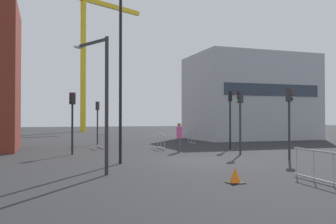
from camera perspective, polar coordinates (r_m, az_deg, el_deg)
ground at (r=18.83m, az=4.69°, el=-7.52°), size 160.00×160.00×0.00m
office_block at (r=39.72m, az=12.47°, el=2.17°), size 12.17×8.26×8.61m
construction_crane at (r=62.65m, az=-12.53°, el=10.76°), size 16.77×9.59×22.07m
streetlamp_tall at (r=17.88m, az=-7.96°, el=8.65°), size 1.96×0.25×8.86m
streetlamp_short at (r=14.57m, az=-10.28°, el=3.55°), size 1.16×1.98×5.26m
traffic_light_near at (r=20.16m, az=18.15°, el=0.12°), size 0.35×0.38×3.72m
traffic_light_median at (r=22.15m, az=11.02°, el=0.04°), size 0.38×0.28×3.75m
traffic_light_corner at (r=26.24m, az=9.53°, el=0.27°), size 0.31×0.39×4.04m
traffic_light_crosswalk at (r=22.61m, az=-14.51°, el=-0.09°), size 0.39×0.35×3.67m
traffic_light_far at (r=30.92m, az=-10.79°, el=-0.51°), size 0.34×0.39×3.52m
pedestrian_walking at (r=23.44m, az=1.74°, el=-3.56°), size 0.34×0.34×1.86m
safety_barrier_mid_span at (r=25.90m, az=-1.08°, el=-4.48°), size 0.29×2.34×1.08m
safety_barrier_left_run at (r=31.05m, az=3.62°, el=-3.90°), size 0.20×1.90×1.08m
safety_barrier_right_run at (r=13.60m, az=21.50°, el=-7.59°), size 0.23×2.21×1.08m
safety_barrier_rear at (r=26.90m, az=-10.30°, el=-4.33°), size 0.17×2.10×1.08m
traffic_cone_by_barrier at (r=12.60m, az=10.30°, el=-9.67°), size 0.51×0.51×0.52m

